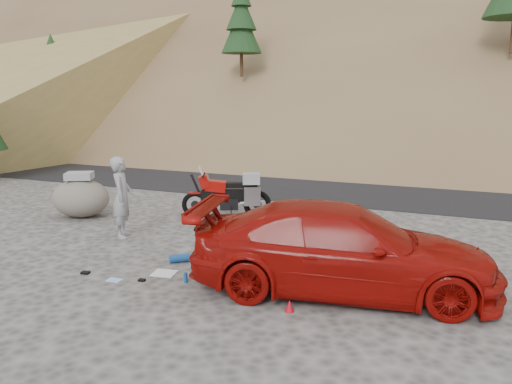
{
  "coord_description": "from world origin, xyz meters",
  "views": [
    {
      "loc": [
        6.3,
        -9.18,
        3.43
      ],
      "look_at": [
        1.69,
        2.03,
        1.0
      ],
      "focal_mm": 35.0,
      "sensor_mm": 36.0,
      "label": 1
    }
  ],
  "objects_px": {
    "man": "(124,237)",
    "red_car": "(341,290)",
    "motorcycle": "(231,195)",
    "boulder": "(81,197)"
  },
  "relations": [
    {
      "from": "man",
      "to": "red_car",
      "type": "distance_m",
      "value": 5.76
    },
    {
      "from": "motorcycle",
      "to": "boulder",
      "type": "height_order",
      "value": "motorcycle"
    },
    {
      "from": "motorcycle",
      "to": "man",
      "type": "bearing_deg",
      "value": -144.4
    },
    {
      "from": "man",
      "to": "boulder",
      "type": "xyz_separation_m",
      "value": [
        -2.33,
        1.2,
        0.55
      ]
    },
    {
      "from": "red_car",
      "to": "man",
      "type": "bearing_deg",
      "value": 66.36
    },
    {
      "from": "motorcycle",
      "to": "red_car",
      "type": "distance_m",
      "value": 5.72
    },
    {
      "from": "man",
      "to": "red_car",
      "type": "relative_size",
      "value": 0.37
    },
    {
      "from": "motorcycle",
      "to": "red_car",
      "type": "height_order",
      "value": "motorcycle"
    },
    {
      "from": "motorcycle",
      "to": "boulder",
      "type": "xyz_separation_m",
      "value": [
        -3.92,
        -1.51,
        -0.09
      ]
    },
    {
      "from": "motorcycle",
      "to": "red_car",
      "type": "xyz_separation_m",
      "value": [
        4.03,
        -4.0,
        -0.63
      ]
    }
  ]
}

